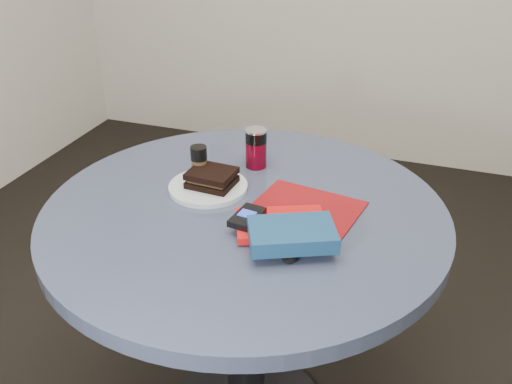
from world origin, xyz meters
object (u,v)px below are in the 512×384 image
(pepper_grinder, at_px, (199,164))
(headphones, at_px, (277,255))
(mp3_player, at_px, (247,217))
(magazine, at_px, (307,207))
(soda_can, at_px, (256,148))
(table, at_px, (245,262))
(sandwich, at_px, (212,178))
(novel, at_px, (292,234))
(plate, at_px, (208,187))
(red_book, at_px, (281,224))

(pepper_grinder, bearing_deg, headphones, -42.06)
(mp3_player, bearing_deg, magazine, 50.49)
(pepper_grinder, bearing_deg, magazine, -8.56)
(magazine, bearing_deg, headphones, -82.22)
(pepper_grinder, bearing_deg, soda_can, 49.22)
(headphones, bearing_deg, table, 128.18)
(sandwich, relative_size, novel, 0.65)
(plate, xyz_separation_m, soda_can, (0.07, 0.17, 0.05))
(sandwich, relative_size, magazine, 0.48)
(soda_can, relative_size, magazine, 0.44)
(novel, bearing_deg, pepper_grinder, 119.63)
(table, relative_size, novel, 5.39)
(plate, distance_m, red_book, 0.26)
(soda_can, distance_m, pepper_grinder, 0.17)
(magazine, xyz_separation_m, mp3_player, (-0.11, -0.13, 0.03))
(red_book, relative_size, headphones, 2.31)
(sandwich, relative_size, mp3_player, 1.19)
(sandwich, distance_m, headphones, 0.35)
(plate, xyz_separation_m, red_book, (0.24, -0.12, 0.01))
(table, xyz_separation_m, soda_can, (-0.05, 0.23, 0.22))
(soda_can, relative_size, mp3_player, 1.09)
(table, distance_m, plate, 0.22)
(plate, xyz_separation_m, pepper_grinder, (-0.04, 0.04, 0.04))
(sandwich, bearing_deg, table, -28.83)
(table, bearing_deg, sandwich, 151.17)
(headphones, bearing_deg, mp3_player, 137.34)
(magazine, distance_m, headphones, 0.23)
(table, xyz_separation_m, novel, (0.16, -0.13, 0.20))
(plate, distance_m, sandwich, 0.03)
(novel, height_order, headphones, novel)
(table, height_order, soda_can, soda_can)
(plate, xyz_separation_m, mp3_player, (0.16, -0.14, 0.02))
(novel, bearing_deg, headphones, -138.90)
(sandwich, relative_size, soda_can, 1.09)
(table, relative_size, soda_can, 8.95)
(plate, xyz_separation_m, sandwich, (0.01, 0.00, 0.03))
(table, bearing_deg, plate, 154.81)
(magazine, relative_size, headphones, 2.85)
(table, distance_m, pepper_grinder, 0.29)
(plate, height_order, novel, novel)
(magazine, bearing_deg, table, -152.40)
(soda_can, bearing_deg, mp3_player, -74.47)
(table, bearing_deg, pepper_grinder, 149.73)
(soda_can, relative_size, red_book, 0.54)
(plate, distance_m, headphones, 0.35)
(magazine, xyz_separation_m, headphones, (-0.01, -0.23, 0.01))
(sandwich, xyz_separation_m, magazine, (0.26, -0.01, -0.03))
(table, height_order, pepper_grinder, pepper_grinder)
(red_book, height_order, headphones, red_book)
(table, distance_m, red_book, 0.22)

